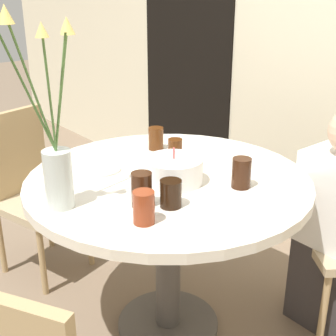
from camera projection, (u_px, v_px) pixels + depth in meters
ground_plane at (168, 326)px, 2.21m from camera, size 16.00×16.00×0.00m
doorway_panel at (186, 54)px, 3.34m from camera, size 0.90×0.01×2.05m
dining_table at (168, 206)px, 1.97m from camera, size 1.17×1.17×0.76m
chair_left_flank at (31, 185)px, 2.52m from camera, size 0.49×0.49×0.89m
birthday_cake at (174, 170)px, 1.86m from camera, size 0.23×0.23×0.15m
flower_vase at (53, 147)px, 1.58m from camera, size 0.15×0.32×0.72m
side_plate at (100, 169)px, 1.99m from camera, size 0.18×0.18×0.01m
drink_glass_0 at (142, 190)px, 1.65m from camera, size 0.07×0.07×0.13m
drink_glass_1 at (175, 151)px, 2.06m from camera, size 0.06×0.06×0.11m
drink_glass_2 at (156, 139)px, 2.22m from camera, size 0.07×0.07×0.11m
drink_glass_3 at (171, 194)px, 1.66m from camera, size 0.08×0.08×0.10m
drink_glass_4 at (241, 173)px, 1.81m from camera, size 0.08×0.08×0.12m
drink_glass_5 at (144, 207)px, 1.54m from camera, size 0.07×0.07×0.11m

